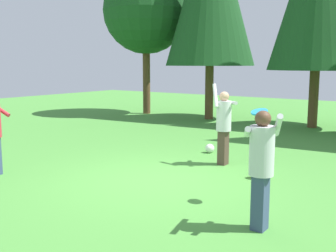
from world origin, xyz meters
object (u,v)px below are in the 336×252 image
object	(u,v)px
frisbee	(259,112)
ball_white	(210,148)
tree_far_left	(146,11)
person_catcher	(262,160)
person_thrower	(224,121)
ball_orange	(256,173)

from	to	relation	value
frisbee	ball_white	world-z (taller)	frisbee
tree_far_left	frisbee	bearing A→B (deg)	-43.25
person_catcher	tree_far_left	world-z (taller)	tree_far_left
person_thrower	frisbee	bearing A→B (deg)	0.00
tree_far_left	ball_orange	bearing A→B (deg)	-40.24
tree_far_left	ball_white	bearing A→B (deg)	-40.76
person_catcher	ball_orange	distance (m)	2.76
person_catcher	tree_far_left	size ratio (longest dim) A/B	0.26
person_catcher	ball_white	world-z (taller)	person_catcher
person_thrower	tree_far_left	xyz separation A→B (m)	(-7.45, 6.58, 3.60)
person_thrower	ball_white	bearing A→B (deg)	-176.26
person_thrower	tree_far_left	distance (m)	10.57
person_thrower	person_catcher	xyz separation A→B (m)	(2.17, -3.02, -0.00)
frisbee	person_thrower	bearing A→B (deg)	129.97
ball_orange	ball_white	size ratio (longest dim) A/B	1.01
person_catcher	frisbee	world-z (taller)	person_catcher
ball_white	frisbee	bearing A→B (deg)	-48.83
ball_orange	tree_far_left	size ratio (longest dim) A/B	0.04
frisbee	tree_far_left	bearing A→B (deg)	136.75
person_catcher	ball_orange	xyz separation A→B (m)	(-1.09, 2.38, -0.88)
frisbee	ball_white	xyz separation A→B (m)	(-2.56, 2.93, -1.41)
person_thrower	person_catcher	bearing A→B (deg)	-4.26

